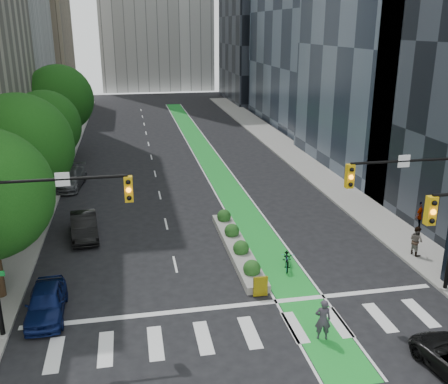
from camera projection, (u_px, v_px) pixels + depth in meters
name	position (u px, v px, depth m)	size (l,w,h in m)	color
ground	(244.00, 320.00, 22.18)	(160.00, 160.00, 0.00)	black
sidewalk_left	(47.00, 176.00, 43.31)	(3.60, 90.00, 0.15)	gray
sidewalk_right	(305.00, 162.00, 47.57)	(3.60, 90.00, 0.15)	gray
bike_lane_paint	(206.00, 155.00, 50.66)	(2.20, 70.00, 0.01)	green
building_tan_far	(19.00, 22.00, 75.94)	(14.00, 16.00, 26.00)	tan
building_dark_end	(269.00, 16.00, 84.70)	(14.00, 18.00, 28.00)	black
tree_mid	(19.00, 147.00, 29.61)	(6.40, 6.40, 8.78)	black
tree_midfar	(45.00, 126.00, 39.12)	(5.60, 5.60, 7.76)	black
tree_far	(59.00, 99.00, 48.20)	(6.60, 6.60, 9.00)	black
signal_left	(27.00, 231.00, 19.53)	(6.14, 0.51, 7.20)	black
signal_right	(429.00, 202.00, 22.66)	(5.82, 0.51, 7.20)	black
median_planter	(237.00, 245.00, 28.83)	(1.20, 10.26, 1.10)	gray
bicycle	(287.00, 259.00, 26.82)	(0.68, 1.95, 1.02)	gray
cyclist	(323.00, 320.00, 20.54)	(0.67, 0.44, 1.83)	#39333D
parked_car_left_near	(46.00, 302.00, 22.26)	(1.64, 4.07, 1.39)	#0C1849
parked_car_left_mid	(84.00, 226.00, 30.65)	(1.53, 4.40, 1.45)	black
parked_car_left_far	(69.00, 178.00, 40.19)	(2.08, 5.11, 1.48)	#4E5053
pedestrian_near	(416.00, 241.00, 27.93)	(0.81, 0.63, 1.67)	gray
pedestrian_far	(421.00, 216.00, 31.19)	(1.14, 0.47, 1.95)	gray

